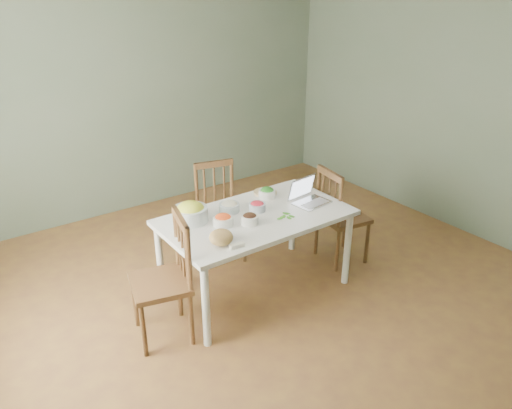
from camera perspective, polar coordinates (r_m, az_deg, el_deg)
floor at (r=4.39m, az=1.91°, el=-10.70°), size 5.00×5.00×0.00m
wall_back at (r=5.88m, az=-13.19°, el=12.37°), size 5.00×0.00×2.70m
wall_right at (r=5.61m, az=23.24°, el=10.46°), size 0.00×5.00×2.70m
dining_table at (r=4.29m, az=0.00°, el=-5.72°), size 1.58×0.89×0.74m
chair_far at (r=4.76m, az=-4.12°, el=-1.06°), size 0.51×0.49×0.96m
chair_left at (r=3.77m, az=-11.15°, el=-8.68°), size 0.51×0.53×1.00m
chair_right at (r=4.79m, az=10.12°, el=-1.18°), size 0.47×0.49×0.96m
bread_boule at (r=3.66m, az=-4.09°, el=-3.83°), size 0.21×0.21×0.12m
butter_stick at (r=3.63m, az=-2.21°, el=-4.80°), size 0.12×0.04×0.03m
bowl_squash at (r=4.02m, az=-7.63°, el=-0.88°), size 0.34×0.34×0.16m
bowl_carrot at (r=3.94m, az=-3.86°, el=-1.78°), size 0.20×0.20×0.09m
bowl_onion at (r=4.17m, az=-3.13°, el=-0.22°), size 0.23×0.23×0.09m
bowl_mushroom at (r=3.95m, az=-0.75°, el=-1.67°), size 0.18×0.18×0.09m
bowl_redpep at (r=4.18m, az=0.14°, el=-0.19°), size 0.18×0.18×0.09m
bowl_broccoli at (r=4.44m, az=1.29°, el=1.42°), size 0.18×0.18×0.10m
flatbread at (r=4.53m, az=1.07°, el=1.40°), size 0.22×0.22×0.02m
basil_bunch at (r=4.08m, az=3.33°, el=-1.34°), size 0.18×0.18×0.02m
laptop at (r=4.31m, az=6.60°, el=1.41°), size 0.34×0.29×0.21m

